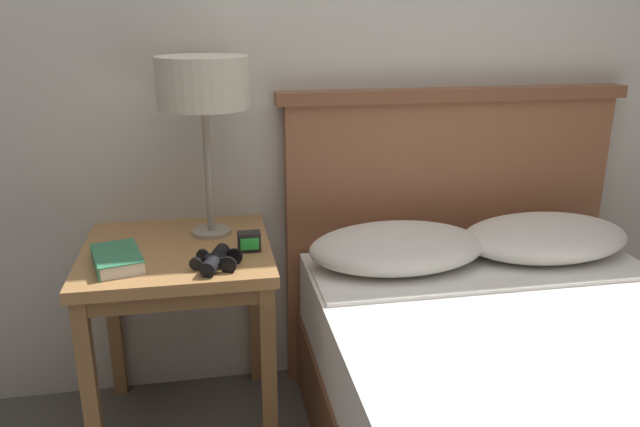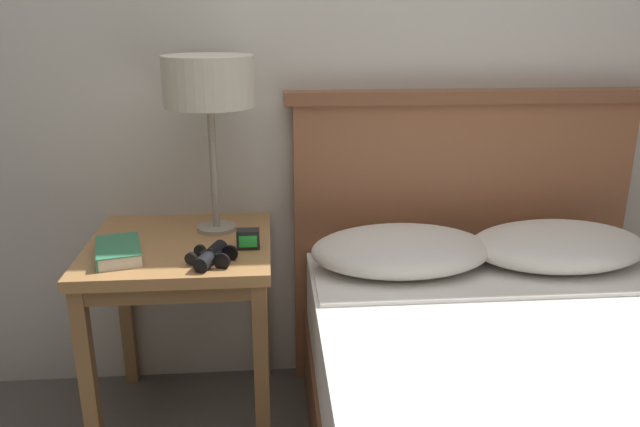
% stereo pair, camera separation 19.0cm
% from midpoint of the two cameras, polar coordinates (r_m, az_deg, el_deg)
% --- Properties ---
extents(wall_back, '(8.00, 0.06, 2.60)m').
position_cam_midpoint_polar(wall_back, '(2.22, 3.10, 16.39)').
color(wall_back, beige).
rests_on(wall_back, ground_plane).
extents(nightstand, '(0.58, 0.58, 0.66)m').
position_cam_midpoint_polar(nightstand, '(2.06, -10.01, -4.92)').
color(nightstand, '#AD7A47').
rests_on(nightstand, ground_plane).
extents(table_lamp, '(0.29, 0.29, 0.57)m').
position_cam_midpoint_polar(table_lamp, '(2.01, -7.41, 11.54)').
color(table_lamp, gray).
rests_on(table_lamp, nightstand).
extents(book_on_nightstand, '(0.18, 0.24, 0.04)m').
position_cam_midpoint_polar(book_on_nightstand, '(1.93, -15.38, -3.40)').
color(book_on_nightstand, silver).
rests_on(book_on_nightstand, nightstand).
extents(binoculars_pair, '(0.15, 0.16, 0.05)m').
position_cam_midpoint_polar(binoculars_pair, '(1.83, -7.01, -3.91)').
color(binoculars_pair, black).
rests_on(binoculars_pair, nightstand).
extents(alarm_clock, '(0.07, 0.05, 0.06)m').
position_cam_midpoint_polar(alarm_clock, '(1.93, -3.81, -2.39)').
color(alarm_clock, black).
rests_on(alarm_clock, nightstand).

